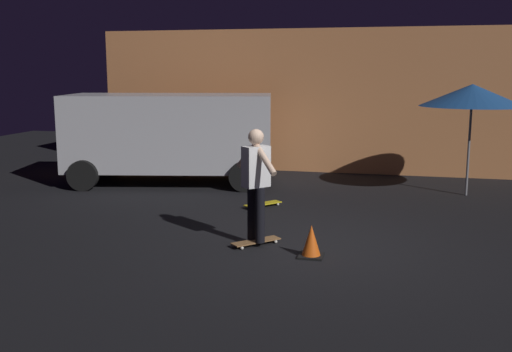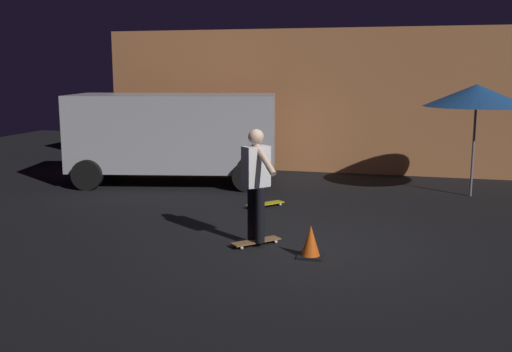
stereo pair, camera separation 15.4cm
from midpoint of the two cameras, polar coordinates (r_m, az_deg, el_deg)
The scene contains 8 objects.
ground_plane at distance 9.05m, azimuth 4.34°, elevation -6.49°, with size 28.00×28.00×0.00m, color black.
low_building at distance 16.64m, azimuth 8.05°, elevation 7.33°, with size 12.48×3.14×3.60m.
parked_van at distance 13.85m, azimuth -8.57°, elevation 4.12°, with size 4.89×3.01×2.03m.
patio_umbrella at distance 12.93m, azimuth 19.64°, elevation 7.28°, with size 2.10×2.10×2.30m.
skateboard_ridden at distance 8.95m, azimuth -0.49°, elevation -6.28°, with size 0.68×0.70×0.07m.
skateboard_spare at distance 11.39m, azimuth 0.26°, elevation -2.70°, with size 0.66×0.72×0.07m.
skater at distance 8.73m, azimuth -0.50°, elevation -0.09°, with size 0.78×0.74×1.67m.
traffic_cone at distance 8.39m, azimuth 4.78°, elevation -6.34°, with size 0.34×0.34×0.46m.
Camera 1 is at (1.29, -8.58, 2.59)m, focal length 41.84 mm.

